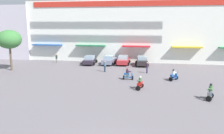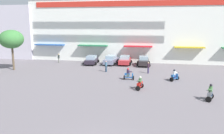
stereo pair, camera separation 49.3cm
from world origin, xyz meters
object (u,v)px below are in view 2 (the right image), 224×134
at_px(parked_car_1, 111,60).
at_px(parked_car_2, 125,60).
at_px(parked_car_3, 144,61).
at_px(scooter_rider_3, 129,75).
at_px(pedestrian_1, 106,66).
at_px(pedestrian_3, 59,58).
at_px(scooter_rider_4, 140,84).
at_px(plaza_tree_0, 11,39).
at_px(parked_car_0, 91,60).
at_px(scooter_rider_7, 174,76).
at_px(scooter_rider_0, 210,94).
at_px(pedestrian_2, 148,67).

height_order(parked_car_1, parked_car_2, parked_car_1).
height_order(parked_car_3, scooter_rider_3, parked_car_3).
relative_size(scooter_rider_3, pedestrian_1, 0.93).
height_order(parked_car_1, pedestrian_3, pedestrian_3).
bearing_deg(pedestrian_3, scooter_rider_4, -42.12).
xyz_separation_m(parked_car_2, pedestrian_3, (-11.91, -0.58, 0.17)).
relative_size(plaza_tree_0, parked_car_0, 1.35).
distance_m(parked_car_0, scooter_rider_4, 16.75).
xyz_separation_m(parked_car_3, scooter_rider_7, (4.26, -9.62, -0.19)).
bearing_deg(scooter_rider_4, parked_car_0, 123.84).
bearing_deg(parked_car_0, scooter_rider_3, -52.38).
bearing_deg(pedestrian_1, scooter_rider_0, -40.90).
bearing_deg(parked_car_1, pedestrian_3, -178.28).
xyz_separation_m(parked_car_0, parked_car_1, (3.43, 0.35, 0.04)).
distance_m(parked_car_2, pedestrian_1, 6.79).
bearing_deg(pedestrian_2, scooter_rider_3, -118.67).
bearing_deg(plaza_tree_0, parked_car_0, 34.63).
bearing_deg(pedestrian_1, scooter_rider_7, -20.74).
height_order(parked_car_3, pedestrian_3, pedestrian_3).
height_order(scooter_rider_4, scooter_rider_7, scooter_rider_7).
xyz_separation_m(scooter_rider_3, scooter_rider_7, (5.60, 0.52, -0.02)).
relative_size(parked_car_0, scooter_rider_3, 2.98).
bearing_deg(parked_car_0, pedestrian_1, -56.61).
bearing_deg(pedestrian_2, plaza_tree_0, -176.24).
bearing_deg(pedestrian_3, parked_car_1, 1.72).
distance_m(parked_car_0, parked_car_3, 9.00).
bearing_deg(scooter_rider_4, parked_car_1, 112.47).
bearing_deg(scooter_rider_7, pedestrian_2, 132.00).
bearing_deg(plaza_tree_0, pedestrian_1, 4.91).
bearing_deg(pedestrian_1, parked_car_1, 94.06).
bearing_deg(parked_car_1, pedestrian_1, -85.94).
bearing_deg(pedestrian_1, scooter_rider_3, -47.04).
bearing_deg(parked_car_1, scooter_rider_7, -44.83).
bearing_deg(plaza_tree_0, scooter_rider_3, -9.07).
height_order(scooter_rider_0, pedestrian_3, pedestrian_3).
xyz_separation_m(parked_car_0, scooter_rider_3, (7.67, -9.95, -0.11)).
height_order(pedestrian_2, pedestrian_3, pedestrian_3).
bearing_deg(scooter_rider_7, scooter_rider_3, -174.70).
height_order(parked_car_1, pedestrian_2, pedestrian_2).
bearing_deg(scooter_rider_4, scooter_rider_7, 48.69).
xyz_separation_m(parked_car_0, parked_car_3, (9.00, 0.19, 0.05)).
xyz_separation_m(scooter_rider_0, pedestrian_2, (-5.93, 10.52, 0.29)).
height_order(pedestrian_1, pedestrian_2, pedestrian_2).
relative_size(plaza_tree_0, parked_car_3, 1.39).
bearing_deg(scooter_rider_0, pedestrian_2, 119.39).
bearing_deg(scooter_rider_0, scooter_rider_4, 160.14).
distance_m(parked_car_1, scooter_rider_3, 11.13).
bearing_deg(parked_car_1, parked_car_3, -1.65).
bearing_deg(scooter_rider_4, pedestrian_1, 124.17).
bearing_deg(pedestrian_2, scooter_rider_0, -60.61).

